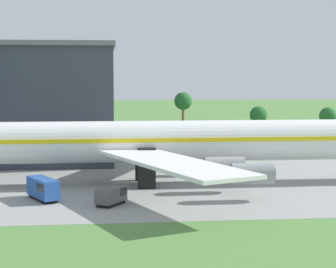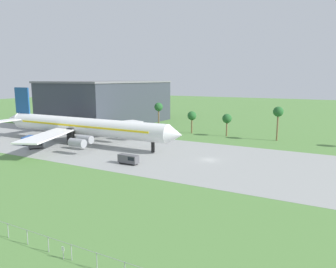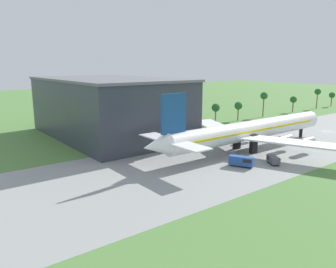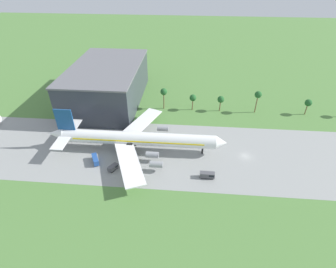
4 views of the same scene
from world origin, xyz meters
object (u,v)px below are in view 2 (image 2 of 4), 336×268
object	(u,v)px
baggage_tug	(36,145)
fuel_truck	(129,159)
no_stopping_sign	(63,251)
terminal_building	(109,102)
jet_airliner	(81,126)
catering_van	(28,140)

from	to	relation	value
baggage_tug	fuel_truck	size ratio (longest dim) A/B	0.84
no_stopping_sign	terminal_building	xyz separation A→B (m)	(-73.66, 100.40, 9.37)
jet_airliner	fuel_truck	xyz separation A→B (m)	(30.15, -14.69, -4.67)
baggage_tug	catering_van	size ratio (longest dim) A/B	0.74
baggage_tug	fuel_truck	world-z (taller)	fuel_truck
terminal_building	baggage_tug	bearing A→B (deg)	-73.43
no_stopping_sign	jet_airliner	bearing A→B (deg)	131.68
jet_airliner	catering_van	world-z (taller)	jet_airliner
fuel_truck	catering_van	size ratio (longest dim) A/B	0.88
catering_van	no_stopping_sign	distance (m)	79.29
jet_airliner	terminal_building	xyz separation A→B (m)	(-24.01, 44.64, 4.42)
fuel_truck	catering_van	xyz separation A→B (m)	(-45.14, 4.85, 0.11)
fuel_truck	terminal_building	distance (m)	80.85
fuel_truck	no_stopping_sign	size ratio (longest dim) A/B	3.33
terminal_building	jet_airliner	bearing A→B (deg)	-61.73
baggage_tug	catering_van	bearing A→B (deg)	157.18
baggage_tug	terminal_building	distance (m)	61.15
jet_airliner	terminal_building	world-z (taller)	terminal_building
jet_airliner	fuel_truck	world-z (taller)	jet_airliner
jet_airliner	no_stopping_sign	bearing A→B (deg)	-48.32
baggage_tug	fuel_truck	distance (m)	36.95
no_stopping_sign	catering_van	bearing A→B (deg)	144.61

